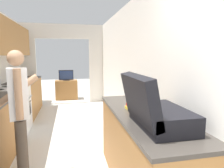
{
  "coord_description": "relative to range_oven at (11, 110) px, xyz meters",
  "views": [
    {
      "loc": [
        0.18,
        -0.98,
        1.55
      ],
      "look_at": [
        1.03,
        3.0,
        0.96
      ],
      "focal_mm": 32.0,
      "sensor_mm": 36.0,
      "label": 1
    }
  ],
  "objects": [
    {
      "name": "wall_right",
      "position": [
        2.27,
        -0.99,
        0.78
      ],
      "size": [
        0.06,
        7.95,
        2.5
      ],
      "color": "white",
      "rests_on": "ground_plane"
    },
    {
      "name": "wall_far_with_doorway",
      "position": [
        0.96,
        2.41,
        0.97
      ],
      "size": [
        2.94,
        0.06,
        2.5
      ],
      "color": "white",
      "rests_on": "ground_plane"
    },
    {
      "name": "counter_left",
      "position": [
        -0.01,
        0.01,
        -0.0
      ],
      "size": [
        0.62,
        4.43,
        0.92
      ],
      "color": "#9E6B38",
      "rests_on": "ground_plane"
    },
    {
      "name": "counter_right",
      "position": [
        1.94,
        -2.13,
        -0.01
      ],
      "size": [
        0.62,
        1.89,
        0.92
      ],
      "color": "#9E6B38",
      "rests_on": "ground_plane"
    },
    {
      "name": "range_oven",
      "position": [
        0.0,
        0.0,
        0.0
      ],
      "size": [
        0.66,
        0.79,
        1.06
      ],
      "color": "white",
      "rests_on": "ground_plane"
    },
    {
      "name": "person",
      "position": [
        0.55,
        -1.67,
        0.39
      ],
      "size": [
        0.52,
        0.43,
        1.61
      ],
      "rotation": [
        0.0,
        0.0,
        1.83
      ],
      "color": "#4C4238",
      "rests_on": "ground_plane"
    },
    {
      "name": "suitcase",
      "position": [
        1.86,
        -2.56,
        0.6
      ],
      "size": [
        0.5,
        0.67,
        0.47
      ],
      "color": "black",
      "rests_on": "counter_right"
    },
    {
      "name": "book_stack",
      "position": [
        1.89,
        -2.02,
        0.51
      ],
      "size": [
        0.24,
        0.32,
        0.11
      ],
      "color": "gold",
      "rests_on": "counter_right"
    },
    {
      "name": "tv_cabinet",
      "position": [
        1.03,
        2.96,
        -0.13
      ],
      "size": [
        0.76,
        0.42,
        0.67
      ],
      "color": "#9E6B38",
      "rests_on": "ground_plane"
    },
    {
      "name": "television",
      "position": [
        1.03,
        2.92,
        0.38
      ],
      "size": [
        0.49,
        0.16,
        0.36
      ],
      "color": "black",
      "rests_on": "tv_cabinet"
    },
    {
      "name": "knife",
      "position": [
        -0.02,
        0.58,
        0.46
      ],
      "size": [
        0.07,
        0.33,
        0.02
      ],
      "rotation": [
        0.0,
        0.0,
        -0.16
      ],
      "color": "#B7B7BC",
      "rests_on": "counter_left"
    }
  ]
}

